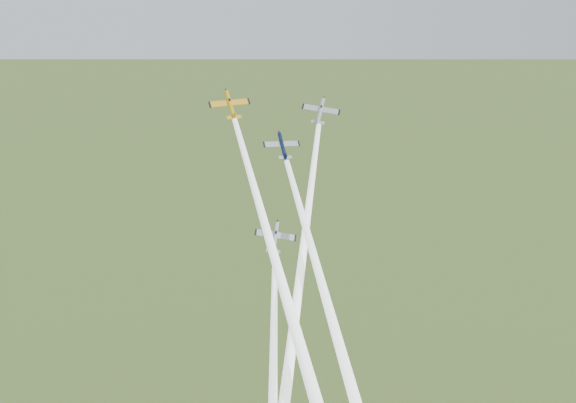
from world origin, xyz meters
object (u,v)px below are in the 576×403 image
(plane_yellow, at_px, (230,105))
(plane_silver_right, at_px, (321,111))
(plane_silver_low, at_px, (275,237))
(plane_navy, at_px, (282,146))

(plane_yellow, height_order, plane_silver_right, plane_yellow)
(plane_yellow, relative_size, plane_silver_low, 1.02)
(plane_silver_low, bearing_deg, plane_navy, 75.39)
(plane_navy, xyz_separation_m, plane_silver_right, (9.37, 8.13, 4.15))
(plane_yellow, bearing_deg, plane_silver_low, -67.41)
(plane_navy, height_order, plane_silver_low, plane_navy)
(plane_yellow, distance_m, plane_silver_right, 17.85)
(plane_navy, distance_m, plane_silver_right, 13.08)
(plane_yellow, bearing_deg, plane_silver_right, 0.32)
(plane_navy, bearing_deg, plane_silver_right, 35.61)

